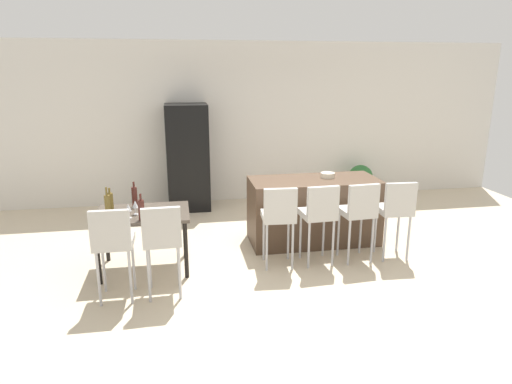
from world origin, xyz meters
TOP-DOWN VIEW (x-y plane):
  - ground_plane at (0.00, 0.00)m, footprint 10.00×10.00m
  - back_wall at (0.00, 2.99)m, footprint 10.00×0.12m
  - kitchen_island at (0.56, 0.60)m, footprint 1.81×0.79m
  - bar_chair_left at (-0.13, -0.18)m, footprint 0.43×0.43m
  - bar_chair_middle at (0.38, -0.18)m, footprint 0.42×0.42m
  - bar_chair_right at (0.91, -0.18)m, footprint 0.43×0.43m
  - bar_chair_far at (1.41, -0.18)m, footprint 0.42×0.42m
  - dining_table at (-1.77, 0.06)m, footprint 1.12×0.79m
  - dining_chair_near at (-2.02, -0.70)m, footprint 0.41×0.41m
  - dining_chair_far at (-1.52, -0.70)m, footprint 0.41×0.41m
  - wine_bottle_near at (-1.87, 0.30)m, footprint 0.07×0.07m
  - wine_bottle_right at (-2.14, 0.11)m, footprint 0.07×0.07m
  - wine_bottle_end at (-1.75, -0.24)m, footprint 0.07×0.07m
  - wine_bottle_inner at (-2.15, -0.04)m, footprint 0.07×0.07m
  - wine_glass_left at (-1.84, -0.02)m, footprint 0.07×0.07m
  - wine_glass_middle at (-1.91, -0.14)m, footprint 0.07×0.07m
  - refrigerator at (-1.15, 2.55)m, footprint 0.72×0.68m
  - fruit_bowl at (0.77, 0.67)m, footprint 0.20×0.20m
  - potted_plant at (2.09, 2.54)m, footprint 0.46×0.46m

SIDE VIEW (x-z plane):
  - ground_plane at x=0.00m, z-range 0.00..0.00m
  - potted_plant at x=2.09m, z-range 0.06..0.72m
  - kitchen_island at x=0.56m, z-range 0.00..0.92m
  - dining_table at x=-1.77m, z-range 0.29..1.03m
  - bar_chair_left at x=-0.13m, z-range 0.17..1.22m
  - bar_chair_middle at x=0.38m, z-range 0.17..1.22m
  - bar_chair_right at x=0.91m, z-range 0.17..1.22m
  - bar_chair_far at x=1.41m, z-range 0.17..1.22m
  - dining_chair_near at x=-2.02m, z-range 0.17..1.22m
  - dining_chair_far at x=-1.52m, z-range 0.17..1.22m
  - wine_glass_left at x=-1.84m, z-range 0.78..0.95m
  - wine_glass_middle at x=-1.91m, z-range 0.78..0.95m
  - wine_bottle_end at x=-1.75m, z-range 0.71..1.02m
  - wine_bottle_right at x=-2.14m, z-range 0.71..1.02m
  - wine_bottle_near at x=-1.87m, z-range 0.71..1.03m
  - wine_bottle_inner at x=-2.15m, z-range 0.70..1.05m
  - refrigerator at x=-1.15m, z-range 0.00..1.84m
  - fruit_bowl at x=0.77m, z-range 0.92..0.99m
  - back_wall at x=0.00m, z-range 0.00..2.90m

